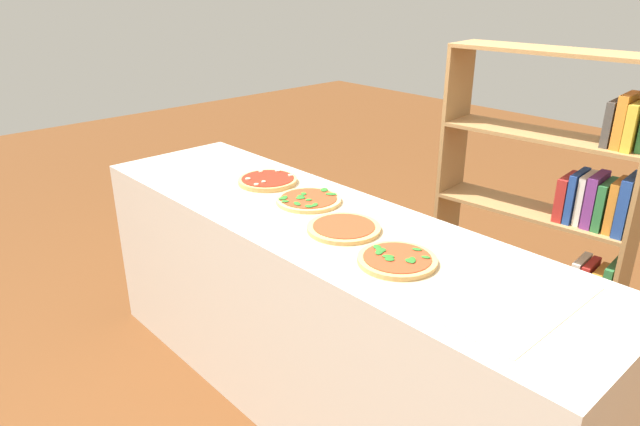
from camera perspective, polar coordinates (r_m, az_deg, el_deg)
The scene contains 8 objects.
ground_plane at distance 2.80m, azimuth -0.00°, elevation -17.51°, with size 12.00×12.00×0.00m, color brown.
counter at distance 2.53m, azimuth -0.00°, elevation -9.78°, with size 2.46×0.68×0.89m, color beige.
parchment_paper at distance 2.32m, azimuth -0.00°, elevation -0.43°, with size 2.05×0.54×0.00m, color tan.
pizza_mushroom_0 at distance 2.71m, azimuth -5.21°, elevation 3.24°, with size 0.28×0.28×0.03m.
pizza_spinach_1 at distance 2.47m, azimuth -1.15°, elevation 1.32°, with size 0.28×0.28×0.02m.
pizza_plain_2 at distance 2.20m, azimuth 2.38°, elevation -1.49°, with size 0.28×0.28×0.02m.
pizza_spinach_3 at distance 1.98m, azimuth 7.66°, elevation -4.61°, with size 0.27×0.27×0.03m.
bookshelf at distance 2.92m, azimuth 22.70°, elevation -1.28°, with size 0.94×0.33×1.51m.
Camera 1 is at (1.57, -1.45, 1.80)m, focal length 32.24 mm.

